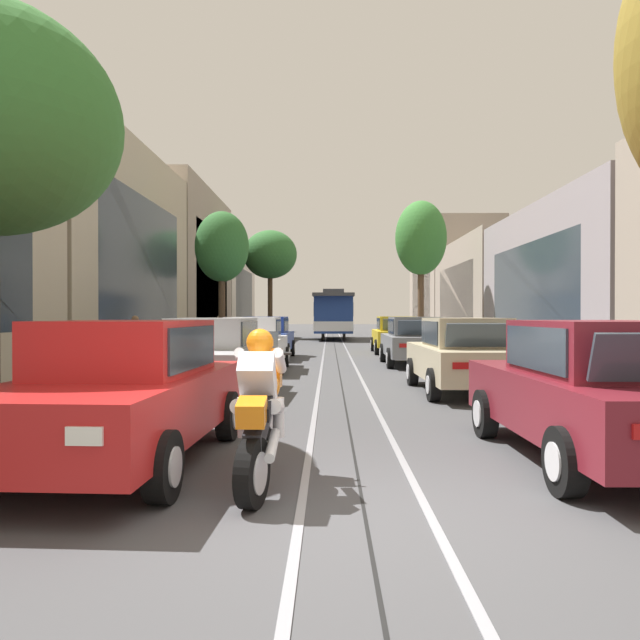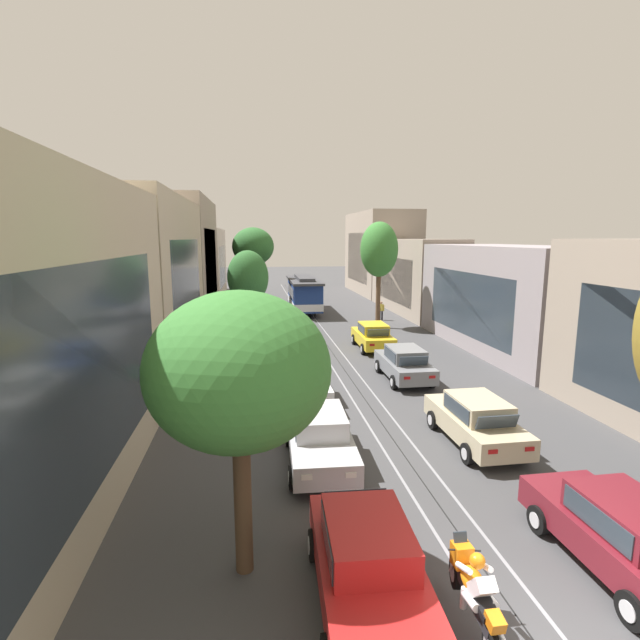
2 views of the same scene
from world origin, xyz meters
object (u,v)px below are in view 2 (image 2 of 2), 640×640
object	(u,v)px
parked_car_silver_second_left	(320,438)
street_tree_kerb_left_near	(239,371)
parked_car_maroon_near_right	(623,534)
fire_hydrant	(491,409)
parked_car_blue_fourth_left	(290,352)
parked_car_grey_mid_right	(404,363)
motorcycle_with_rider	(475,593)
pedestrian_on_right_pavement	(381,310)
parked_car_red_near_left	(368,564)
pedestrian_crossing_far	(240,332)
parked_car_yellow_fourth_right	(373,336)
street_tree_kerb_left_second	(248,278)
street_tree_kerb_left_mid	(253,247)
cable_car_trolley	(304,294)
street_tree_kerb_right_second	(379,250)
parked_car_beige_second_right	(476,420)
parked_car_white_mid_left	(303,381)
pedestrian_on_left_pavement	(210,373)

from	to	relation	value
parked_car_silver_second_left	street_tree_kerb_left_near	bearing A→B (deg)	-116.60
parked_car_maroon_near_right	fire_hydrant	world-z (taller)	parked_car_maroon_near_right
parked_car_silver_second_left	parked_car_blue_fourth_left	world-z (taller)	same
parked_car_grey_mid_right	fire_hydrant	distance (m)	5.54
parked_car_maroon_near_right	motorcycle_with_rider	xyz separation A→B (m)	(-3.64, -1.05, -0.02)
parked_car_blue_fourth_left	pedestrian_on_right_pavement	distance (m)	15.54
parked_car_red_near_left	pedestrian_on_right_pavement	distance (m)	30.47
street_tree_kerb_left_near	pedestrian_crossing_far	size ratio (longest dim) A/B	3.51
parked_car_blue_fourth_left	motorcycle_with_rider	xyz separation A→B (m)	(1.73, -17.19, -0.02)
parked_car_yellow_fourth_right	pedestrian_on_right_pavement	bearing A→B (deg)	71.83
pedestrian_on_right_pavement	pedestrian_crossing_far	bearing A→B (deg)	-144.72
street_tree_kerb_left_second	fire_hydrant	world-z (taller)	street_tree_kerb_left_second
street_tree_kerb_left_mid	cable_car_trolley	xyz separation A→B (m)	(4.43, -1.67, -4.17)
parked_car_yellow_fourth_right	street_tree_kerb_left_mid	xyz separation A→B (m)	(-7.00, 16.21, 5.04)
street_tree_kerb_left_near	street_tree_kerb_right_second	xyz separation A→B (m)	(9.46, 24.96, 1.58)
pedestrian_on_right_pavement	fire_hydrant	world-z (taller)	pedestrian_on_right_pavement
parked_car_red_near_left	street_tree_kerb_left_second	xyz separation A→B (m)	(-2.22, 18.64, 3.65)
street_tree_kerb_left_near	motorcycle_with_rider	world-z (taller)	street_tree_kerb_left_near
parked_car_red_near_left	parked_car_maroon_near_right	size ratio (longest dim) A/B	1.01
cable_car_trolley	parked_car_yellow_fourth_right	bearing A→B (deg)	-79.97
street_tree_kerb_left_near	fire_hydrant	world-z (taller)	street_tree_kerb_left_near
cable_car_trolley	pedestrian_on_right_pavement	bearing A→B (deg)	-39.65
street_tree_kerb_left_second	pedestrian_on_right_pavement	distance (m)	15.42
parked_car_beige_second_right	street_tree_kerb_left_second	xyz separation A→B (m)	(-7.33, 12.48, 3.65)
parked_car_silver_second_left	street_tree_kerb_left_second	bearing A→B (deg)	99.20
parked_car_red_near_left	street_tree_kerb_left_near	distance (m)	4.23
street_tree_kerb_left_mid	pedestrian_on_right_pavement	bearing A→B (deg)	-32.32
parked_car_red_near_left	street_tree_kerb_left_second	size ratio (longest dim) A/B	0.74
parked_car_silver_second_left	pedestrian_on_right_pavement	size ratio (longest dim) A/B	2.86
street_tree_kerb_left_second	motorcycle_with_rider	world-z (taller)	street_tree_kerb_left_second
cable_car_trolley	parked_car_white_mid_left	bearing A→B (deg)	-96.33
cable_car_trolley	pedestrian_on_left_pavement	world-z (taller)	cable_car_trolley
parked_car_yellow_fourth_right	fire_hydrant	bearing A→B (deg)	-82.86
street_tree_kerb_left_near	street_tree_kerb_left_second	bearing A→B (deg)	89.90
parked_car_white_mid_left	pedestrian_on_left_pavement	bearing A→B (deg)	161.29
parked_car_white_mid_left	cable_car_trolley	distance (m)	23.07
parked_car_grey_mid_right	pedestrian_crossing_far	bearing A→B (deg)	133.80
parked_car_white_mid_left	street_tree_kerb_left_mid	size ratio (longest dim) A/B	0.58
parked_car_maroon_near_right	street_tree_kerb_right_second	bearing A→B (deg)	85.70
parked_car_yellow_fourth_right	pedestrian_crossing_far	xyz separation A→B (m)	(-7.95, 1.86, 0.12)
pedestrian_on_right_pavement	pedestrian_on_left_pavement	bearing A→B (deg)	-126.02
parked_car_blue_fourth_left	pedestrian_crossing_far	distance (m)	5.82
cable_car_trolley	street_tree_kerb_right_second	bearing A→B (deg)	-59.48
parked_car_beige_second_right	street_tree_kerb_left_mid	distance (m)	30.82
parked_car_silver_second_left	street_tree_kerb_left_near	size ratio (longest dim) A/B	0.77
street_tree_kerb_left_near	pedestrian_on_right_pavement	distance (m)	30.18
parked_car_red_near_left	parked_car_blue_fourth_left	xyz separation A→B (m)	(-0.11, 16.27, 0.00)
parked_car_beige_second_right	pedestrian_crossing_far	world-z (taller)	pedestrian_crossing_far
street_tree_kerb_right_second	pedestrian_on_right_pavement	world-z (taller)	street_tree_kerb_right_second
parked_car_maroon_near_right	street_tree_kerb_right_second	size ratio (longest dim) A/B	0.56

